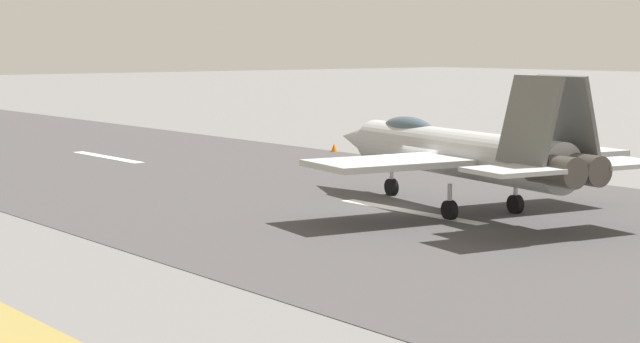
# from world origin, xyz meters

# --- Properties ---
(ground_plane) EXTENTS (400.00, 400.00, 0.00)m
(ground_plane) POSITION_xyz_m (0.00, 0.00, 0.00)
(ground_plane) COLOR slate
(runway_strip) EXTENTS (240.00, 26.00, 0.02)m
(runway_strip) POSITION_xyz_m (-0.02, 0.00, 0.01)
(runway_strip) COLOR #423F41
(runway_strip) RESTS_ON ground
(fighter_jet) EXTENTS (17.60, 14.02, 5.62)m
(fighter_jet) POSITION_xyz_m (-1.42, -1.74, 2.42)
(fighter_jet) COLOR #ACAEB1
(fighter_jet) RESTS_ON ground
(crew_person) EXTENTS (0.70, 0.36, 1.74)m
(crew_person) POSITION_xyz_m (13.01, -12.84, 0.87)
(crew_person) COLOR #1E2338
(crew_person) RESTS_ON ground
(marker_cone_mid) EXTENTS (0.44, 0.44, 0.55)m
(marker_cone_mid) POSITION_xyz_m (1.97, -12.71, 0.28)
(marker_cone_mid) COLOR orange
(marker_cone_mid) RESTS_ON ground
(marker_cone_far) EXTENTS (0.44, 0.44, 0.55)m
(marker_cone_far) POSITION_xyz_m (20.04, -12.71, 0.28)
(marker_cone_far) COLOR orange
(marker_cone_far) RESTS_ON ground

